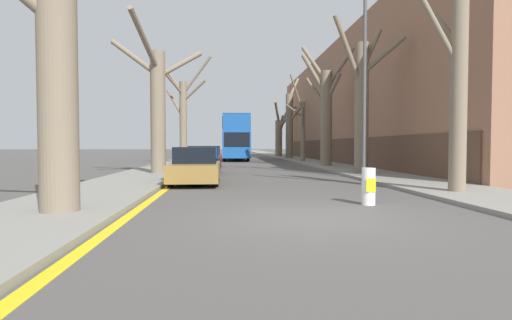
{
  "coord_description": "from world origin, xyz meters",
  "views": [
    {
      "loc": [
        -1.76,
        -8.11,
        1.51
      ],
      "look_at": [
        0.94,
        27.29,
        0.2
      ],
      "focal_mm": 28.0,
      "sensor_mm": 36.0,
      "label": 1
    }
  ],
  "objects_px": {
    "street_tree_right_3": "(302,128)",
    "street_tree_right_5": "(280,133)",
    "street_tree_left_0": "(59,48)",
    "parked_car_2": "(209,157)",
    "street_tree_right_2": "(325,110)",
    "lamp_post": "(362,76)",
    "street_tree_left_2": "(183,115)",
    "traffic_bollard": "(369,186)",
    "street_tree_left_1": "(157,105)",
    "double_decker_bus": "(235,136)",
    "street_tree_right_1": "(362,102)",
    "street_tree_right_4": "(290,124)",
    "parked_car_0": "(196,166)",
    "parked_car_1": "(204,161)",
    "street_tree_right_0": "(457,70)"
  },
  "relations": [
    {
      "from": "street_tree_left_2",
      "to": "street_tree_left_0",
      "type": "bearing_deg",
      "value": -90.2
    },
    {
      "from": "street_tree_right_4",
      "to": "parked_car_2",
      "type": "xyz_separation_m",
      "value": [
        -8.19,
        -15.21,
        -3.19
      ]
    },
    {
      "from": "street_tree_right_3",
      "to": "street_tree_right_5",
      "type": "relative_size",
      "value": 1.09
    },
    {
      "from": "street_tree_left_0",
      "to": "street_tree_right_3",
      "type": "xyz_separation_m",
      "value": [
        10.2,
        25.99,
        -0.51
      ]
    },
    {
      "from": "street_tree_right_2",
      "to": "lamp_post",
      "type": "bearing_deg",
      "value": -94.57
    },
    {
      "from": "street_tree_right_1",
      "to": "street_tree_right_2",
      "type": "bearing_deg",
      "value": 89.78
    },
    {
      "from": "street_tree_right_1",
      "to": "street_tree_right_5",
      "type": "height_order",
      "value": "street_tree_right_1"
    },
    {
      "from": "street_tree_right_5",
      "to": "street_tree_left_1",
      "type": "bearing_deg",
      "value": -108.74
    },
    {
      "from": "street_tree_right_1",
      "to": "street_tree_right_4",
      "type": "xyz_separation_m",
      "value": [
        0.12,
        23.49,
        0.15
      ]
    },
    {
      "from": "street_tree_right_2",
      "to": "street_tree_right_1",
      "type": "bearing_deg",
      "value": -90.22
    },
    {
      "from": "street_tree_right_2",
      "to": "street_tree_left_0",
      "type": "bearing_deg",
      "value": -119.17
    },
    {
      "from": "street_tree_left_0",
      "to": "parked_car_1",
      "type": "bearing_deg",
      "value": 79.79
    },
    {
      "from": "street_tree_right_2",
      "to": "parked_car_0",
      "type": "bearing_deg",
      "value": -125.1
    },
    {
      "from": "lamp_post",
      "to": "street_tree_right_1",
      "type": "bearing_deg",
      "value": 71.08
    },
    {
      "from": "street_tree_right_2",
      "to": "street_tree_right_3",
      "type": "xyz_separation_m",
      "value": [
        -0.2,
        7.36,
        -0.95
      ]
    },
    {
      "from": "street_tree_left_1",
      "to": "lamp_post",
      "type": "xyz_separation_m",
      "value": [
        9.55,
        -2.69,
        1.06
      ]
    },
    {
      "from": "parked_car_0",
      "to": "parked_car_1",
      "type": "relative_size",
      "value": 1.08
    },
    {
      "from": "street_tree_left_1",
      "to": "street_tree_left_2",
      "type": "distance_m",
      "value": 12.07
    },
    {
      "from": "street_tree_left_0",
      "to": "parked_car_1",
      "type": "height_order",
      "value": "street_tree_left_0"
    },
    {
      "from": "street_tree_right_3",
      "to": "parked_car_2",
      "type": "xyz_separation_m",
      "value": [
        -7.89,
        -6.61,
        -2.34
      ]
    },
    {
      "from": "street_tree_right_1",
      "to": "parked_car_0",
      "type": "distance_m",
      "value": 9.49
    },
    {
      "from": "double_decker_bus",
      "to": "street_tree_right_4",
      "type": "bearing_deg",
      "value": 22.63
    },
    {
      "from": "double_decker_bus",
      "to": "traffic_bollard",
      "type": "xyz_separation_m",
      "value": [
        2.61,
        -30.99,
        -2.01
      ]
    },
    {
      "from": "traffic_bollard",
      "to": "double_decker_bus",
      "type": "bearing_deg",
      "value": 94.81
    },
    {
      "from": "parked_car_0",
      "to": "traffic_bollard",
      "type": "relative_size",
      "value": 4.52
    },
    {
      "from": "street_tree_right_0",
      "to": "street_tree_right_5",
      "type": "distance_m",
      "value": 39.25
    },
    {
      "from": "parked_car_1",
      "to": "traffic_bollard",
      "type": "relative_size",
      "value": 4.19
    },
    {
      "from": "street_tree_left_1",
      "to": "street_tree_right_5",
      "type": "relative_size",
      "value": 1.07
    },
    {
      "from": "street_tree_left_1",
      "to": "double_decker_bus",
      "type": "height_order",
      "value": "street_tree_left_1"
    },
    {
      "from": "street_tree_right_4",
      "to": "street_tree_right_3",
      "type": "bearing_deg",
      "value": -91.94
    },
    {
      "from": "parked_car_0",
      "to": "parked_car_2",
      "type": "relative_size",
      "value": 0.95
    },
    {
      "from": "street_tree_left_2",
      "to": "traffic_bollard",
      "type": "xyz_separation_m",
      "value": [
        6.99,
        -22.58,
        -3.49
      ]
    },
    {
      "from": "street_tree_right_5",
      "to": "traffic_bollard",
      "type": "xyz_separation_m",
      "value": [
        -3.34,
        -41.03,
        -2.62
      ]
    },
    {
      "from": "street_tree_right_1",
      "to": "street_tree_right_4",
      "type": "bearing_deg",
      "value": 89.7
    },
    {
      "from": "street_tree_left_0",
      "to": "street_tree_left_2",
      "type": "height_order",
      "value": "street_tree_left_2"
    },
    {
      "from": "street_tree_left_2",
      "to": "street_tree_right_1",
      "type": "distance_m",
      "value": 16.24
    },
    {
      "from": "street_tree_right_3",
      "to": "street_tree_right_5",
      "type": "bearing_deg",
      "value": 89.23
    },
    {
      "from": "street_tree_left_0",
      "to": "street_tree_right_0",
      "type": "distance_m",
      "value": 10.8
    },
    {
      "from": "street_tree_left_0",
      "to": "parked_car_2",
      "type": "relative_size",
      "value": 1.7
    },
    {
      "from": "street_tree_right_4",
      "to": "traffic_bollard",
      "type": "bearing_deg",
      "value": -95.82
    },
    {
      "from": "parked_car_2",
      "to": "traffic_bollard",
      "type": "relative_size",
      "value": 4.74
    },
    {
      "from": "street_tree_right_3",
      "to": "double_decker_bus",
      "type": "xyz_separation_m",
      "value": [
        -5.73,
        6.09,
        -0.54
      ]
    },
    {
      "from": "double_decker_bus",
      "to": "parked_car_2",
      "type": "distance_m",
      "value": 13.01
    },
    {
      "from": "street_tree_left_1",
      "to": "parked_car_2",
      "type": "xyz_separation_m",
      "value": [
        2.24,
        7.77,
        -2.85
      ]
    },
    {
      "from": "double_decker_bus",
      "to": "parked_car_0",
      "type": "height_order",
      "value": "double_decker_bus"
    },
    {
      "from": "double_decker_bus",
      "to": "street_tree_left_0",
      "type": "bearing_deg",
      "value": -97.93
    },
    {
      "from": "parked_car_2",
      "to": "street_tree_right_1",
      "type": "bearing_deg",
      "value": -45.76
    },
    {
      "from": "street_tree_right_2",
      "to": "parked_car_1",
      "type": "distance_m",
      "value": 10.5
    },
    {
      "from": "street_tree_right_0",
      "to": "street_tree_right_5",
      "type": "relative_size",
      "value": 1.12
    },
    {
      "from": "street_tree_right_2",
      "to": "traffic_bollard",
      "type": "relative_size",
      "value": 9.38
    }
  ]
}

